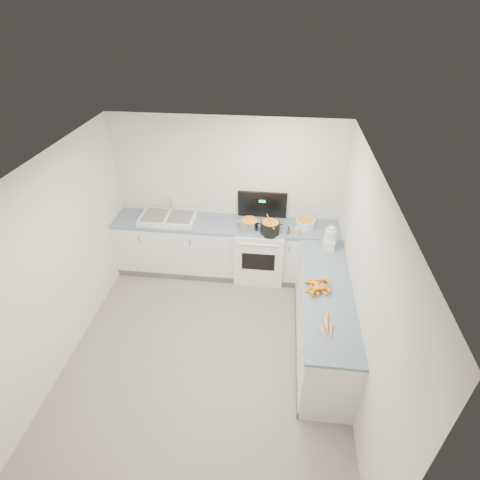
# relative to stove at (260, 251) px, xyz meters

# --- Properties ---
(floor) EXTENTS (3.50, 4.00, 0.00)m
(floor) POSITION_rel_stove_xyz_m (-0.55, -1.69, -0.47)
(floor) COLOR gray
(floor) RESTS_ON ground
(ceiling) EXTENTS (3.50, 4.00, 0.00)m
(ceiling) POSITION_rel_stove_xyz_m (-0.55, -1.69, 2.03)
(ceiling) COLOR silver
(ceiling) RESTS_ON ground
(wall_back) EXTENTS (3.50, 0.00, 2.50)m
(wall_back) POSITION_rel_stove_xyz_m (-0.55, 0.31, 0.78)
(wall_back) COLOR silver
(wall_back) RESTS_ON ground
(wall_front) EXTENTS (3.50, 0.00, 2.50)m
(wall_front) POSITION_rel_stove_xyz_m (-0.55, -3.69, 0.78)
(wall_front) COLOR silver
(wall_front) RESTS_ON ground
(wall_left) EXTENTS (0.00, 4.00, 2.50)m
(wall_left) POSITION_rel_stove_xyz_m (-2.30, -1.69, 0.78)
(wall_left) COLOR silver
(wall_left) RESTS_ON ground
(wall_right) EXTENTS (0.00, 4.00, 2.50)m
(wall_right) POSITION_rel_stove_xyz_m (1.20, -1.69, 0.78)
(wall_right) COLOR silver
(wall_right) RESTS_ON ground
(counter_back) EXTENTS (3.50, 0.62, 0.94)m
(counter_back) POSITION_rel_stove_xyz_m (-0.55, 0.01, -0.00)
(counter_back) COLOR white
(counter_back) RESTS_ON ground
(counter_right) EXTENTS (0.62, 2.20, 0.94)m
(counter_right) POSITION_rel_stove_xyz_m (0.90, -1.39, -0.00)
(counter_right) COLOR white
(counter_right) RESTS_ON ground
(stove) EXTENTS (0.76, 0.65, 1.36)m
(stove) POSITION_rel_stove_xyz_m (0.00, 0.00, 0.00)
(stove) COLOR white
(stove) RESTS_ON ground
(sink) EXTENTS (0.86, 0.52, 0.31)m
(sink) POSITION_rel_stove_xyz_m (-1.45, 0.02, 0.50)
(sink) COLOR white
(sink) RESTS_ON counter_back
(steel_pot) EXTENTS (0.34, 0.34, 0.20)m
(steel_pot) POSITION_rel_stove_xyz_m (-0.16, -0.14, 0.54)
(steel_pot) COLOR silver
(steel_pot) RESTS_ON stove
(black_pot) EXTENTS (0.30, 0.30, 0.20)m
(black_pot) POSITION_rel_stove_xyz_m (0.15, -0.18, 0.55)
(black_pot) COLOR black
(black_pot) RESTS_ON stove
(wooden_spoon) EXTENTS (0.14, 0.42, 0.02)m
(wooden_spoon) POSITION_rel_stove_xyz_m (0.15, -0.18, 0.66)
(wooden_spoon) COLOR #AD7A47
(wooden_spoon) RESTS_ON black_pot
(mixing_bowl) EXTENTS (0.33, 0.33, 0.13)m
(mixing_bowl) POSITION_rel_stove_xyz_m (0.67, 0.03, 0.53)
(mixing_bowl) COLOR white
(mixing_bowl) RESTS_ON counter_back
(extract_bottle) EXTENTS (0.04, 0.04, 0.09)m
(extract_bottle) POSITION_rel_stove_xyz_m (0.42, -0.18, 0.51)
(extract_bottle) COLOR #593319
(extract_bottle) RESTS_ON counter_back
(spice_jar) EXTENTS (0.05, 0.05, 0.09)m
(spice_jar) POSITION_rel_stove_xyz_m (0.55, -0.18, 0.51)
(spice_jar) COLOR #E5B266
(spice_jar) RESTS_ON counter_back
(food_processor) EXTENTS (0.19, 0.22, 0.33)m
(food_processor) POSITION_rel_stove_xyz_m (0.98, -0.47, 0.61)
(food_processor) COLOR white
(food_processor) RESTS_ON counter_right
(carrot_pile) EXTENTS (0.34, 0.35, 0.10)m
(carrot_pile) POSITION_rel_stove_xyz_m (0.77, -1.35, 0.50)
(carrot_pile) COLOR orange
(carrot_pile) RESTS_ON counter_right
(peeled_carrots) EXTENTS (0.14, 0.44, 0.04)m
(peeled_carrots) POSITION_rel_stove_xyz_m (0.84, -1.98, 0.49)
(peeled_carrots) COLOR orange
(peeled_carrots) RESTS_ON counter_right
(peelings) EXTENTS (0.16, 0.23, 0.01)m
(peelings) POSITION_rel_stove_xyz_m (-1.69, -0.02, 0.54)
(peelings) COLOR tan
(peelings) RESTS_ON sink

